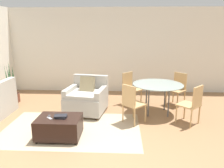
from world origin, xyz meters
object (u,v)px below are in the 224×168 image
at_px(tv_remote_primary, 49,116).
at_px(potted_plant, 12,93).
at_px(armchair, 87,98).
at_px(ottoman, 59,127).
at_px(dining_chair_near_right, 193,102).
at_px(book_stack, 61,116).
at_px(dining_chair_far_left, 130,86).
at_px(dining_table, 158,87).
at_px(dining_chair_far_right, 178,87).
at_px(tv_remote_secondary, 49,118).
at_px(dining_chair_near_left, 132,101).

xyz_separation_m(tv_remote_primary, potted_plant, (-1.79, 2.01, -0.17)).
bearing_deg(armchair, ottoman, -103.05).
bearing_deg(dining_chair_near_right, armchair, 165.12).
bearing_deg(dining_chair_near_right, book_stack, -164.48).
bearing_deg(dining_chair_far_left, ottoman, -124.88).
distance_m(ottoman, dining_chair_near_right, 2.87).
bearing_deg(dining_table, ottoman, -146.35).
distance_m(dining_chair_far_left, dining_chair_far_right, 1.33).
bearing_deg(book_stack, dining_table, 34.65).
bearing_deg(dining_chair_far_right, tv_remote_primary, -145.78).
bearing_deg(tv_remote_primary, potted_plant, 131.59).
bearing_deg(potted_plant, book_stack, -45.58).
height_order(book_stack, tv_remote_secondary, book_stack).
height_order(tv_remote_primary, dining_table, dining_table).
height_order(book_stack, dining_chair_far_left, dining_chair_far_left).
relative_size(potted_plant, dining_chair_near_right, 1.36).
distance_m(tv_remote_secondary, dining_chair_near_left, 1.78).
height_order(tv_remote_primary, dining_chair_far_left, dining_chair_far_left).
height_order(book_stack, dining_chair_far_right, dining_chair_far_right).
xyz_separation_m(book_stack, potted_plant, (-2.04, 2.08, -0.19)).
bearing_deg(dining_chair_far_left, tv_remote_primary, -129.07).
distance_m(potted_plant, dining_chair_near_right, 4.94).
xyz_separation_m(potted_plant, dining_chair_near_left, (3.42, -1.33, 0.26)).
distance_m(tv_remote_secondary, potted_plant, 2.79).
height_order(tv_remote_secondary, potted_plant, potted_plant).
distance_m(book_stack, dining_chair_far_right, 3.42).
height_order(tv_remote_primary, dining_chair_near_left, dining_chair_near_left).
bearing_deg(book_stack, dining_chair_near_right, 15.52).
xyz_separation_m(tv_remote_primary, dining_chair_far_right, (2.96, 2.01, 0.10)).
xyz_separation_m(tv_remote_secondary, dining_chair_far_right, (2.93, 2.11, 0.10)).
height_order(armchair, dining_chair_near_left, armchair).
bearing_deg(armchair, potted_plant, 163.65).
relative_size(dining_table, dining_chair_near_right, 1.37).
xyz_separation_m(tv_remote_secondary, dining_chair_near_left, (1.60, 0.78, 0.10)).
xyz_separation_m(ottoman, book_stack, (0.05, -0.02, 0.22)).
xyz_separation_m(armchair, tv_remote_secondary, (-0.48, -1.43, 0.06)).
relative_size(potted_plant, dining_chair_far_left, 1.36).
relative_size(dining_table, dining_chair_near_left, 1.37).
bearing_deg(dining_table, dining_chair_far_left, 135.00).
distance_m(tv_remote_primary, potted_plant, 2.70).
height_order(ottoman, dining_chair_near_left, dining_chair_near_left).
xyz_separation_m(dining_chair_near_right, dining_chair_far_right, (0.00, 1.33, 0.00)).
relative_size(tv_remote_primary, dining_table, 0.11).
bearing_deg(dining_chair_far_left, dining_chair_near_left, -90.00).
xyz_separation_m(ottoman, tv_remote_secondary, (-0.16, -0.05, 0.19)).
height_order(armchair, tv_remote_secondary, armchair).
bearing_deg(dining_chair_near_right, tv_remote_primary, -166.92).
relative_size(dining_chair_far_left, dining_chair_far_right, 1.00).
xyz_separation_m(dining_table, dining_chair_far_left, (-0.66, 0.66, -0.17)).
xyz_separation_m(armchair, ottoman, (-0.32, -1.38, -0.13)).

